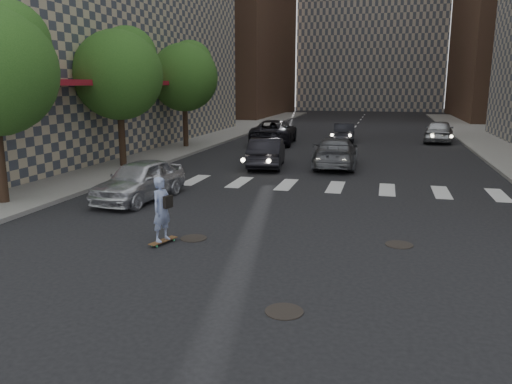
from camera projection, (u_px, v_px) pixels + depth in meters
ground at (255, 260)px, 11.66m from camera, size 160.00×160.00×0.00m
sidewalk_left at (124, 143)px, 34.11m from camera, size 13.00×80.00×0.15m
tree_b at (121, 71)px, 23.53m from camera, size 4.20×4.20×6.60m
tree_c at (185, 74)px, 31.10m from camera, size 4.20×4.20×6.60m
manhole_a at (284, 311)px, 9.00m from camera, size 0.70×0.70×0.02m
manhole_b at (194, 238)px, 13.28m from camera, size 0.70×0.70×0.02m
manhole_c at (399, 245)px, 12.75m from camera, size 0.70×0.70×0.02m
skateboarder at (162, 209)px, 12.66m from camera, size 0.57×0.90×1.75m
silver_sedan at (140, 180)px, 17.57m from camera, size 2.12×4.36×1.43m
traffic_car_a at (267, 152)px, 24.62m from camera, size 2.13×4.60×1.46m
traffic_car_b at (336, 152)px, 24.64m from camera, size 2.22×5.12×1.47m
traffic_car_c at (274, 132)px, 34.37m from camera, size 3.20×6.13×1.65m
traffic_car_d at (439, 131)px, 35.23m from camera, size 2.47×4.86×1.58m
traffic_car_e at (344, 132)px, 35.87m from camera, size 1.78×4.14×1.33m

